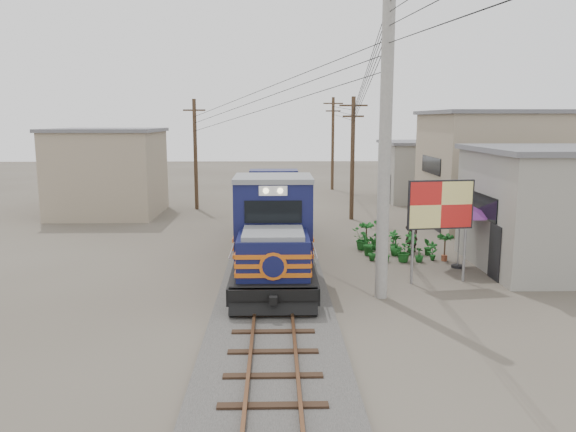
{
  "coord_description": "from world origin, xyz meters",
  "views": [
    {
      "loc": [
        0.06,
        -18.02,
        5.73
      ],
      "look_at": [
        0.54,
        2.42,
        2.2
      ],
      "focal_mm": 35.0,
      "sensor_mm": 36.0,
      "label": 1
    }
  ],
  "objects_px": {
    "vendor": "(412,233)",
    "billboard": "(441,207)",
    "locomotive": "(274,221)",
    "market_umbrella": "(461,208)"
  },
  "relations": [
    {
      "from": "market_umbrella",
      "to": "locomotive",
      "type": "bearing_deg",
      "value": 168.79
    },
    {
      "from": "locomotive",
      "to": "billboard",
      "type": "xyz_separation_m",
      "value": [
        5.83,
        -3.44,
        1.09
      ]
    },
    {
      "from": "locomotive",
      "to": "vendor",
      "type": "height_order",
      "value": "locomotive"
    },
    {
      "from": "billboard",
      "to": "market_umbrella",
      "type": "bearing_deg",
      "value": 48.43
    },
    {
      "from": "billboard",
      "to": "market_umbrella",
      "type": "xyz_separation_m",
      "value": [
        1.38,
        2.01,
        -0.35
      ]
    },
    {
      "from": "market_umbrella",
      "to": "vendor",
      "type": "distance_m",
      "value": 3.29
    },
    {
      "from": "locomotive",
      "to": "market_umbrella",
      "type": "height_order",
      "value": "locomotive"
    },
    {
      "from": "billboard",
      "to": "vendor",
      "type": "xyz_separation_m",
      "value": [
        0.18,
        4.67,
        -1.88
      ]
    },
    {
      "from": "billboard",
      "to": "vendor",
      "type": "relative_size",
      "value": 2.2
    },
    {
      "from": "vendor",
      "to": "billboard",
      "type": "bearing_deg",
      "value": 73.54
    }
  ]
}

